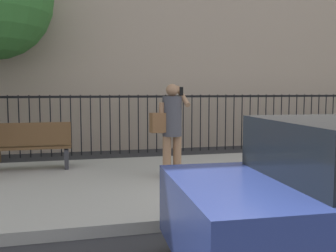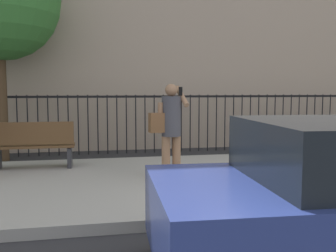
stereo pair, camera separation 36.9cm
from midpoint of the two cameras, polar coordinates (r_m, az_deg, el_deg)
The scene contains 5 objects.
ground_plane at distance 5.57m, azimuth 22.16°, elevation -13.03°, with size 60.00×60.00×0.00m, color #28282B.
sidewalk at distance 7.42m, azimuth 12.82°, elevation -7.59°, with size 28.00×4.40×0.15m, color #9E9B93.
iron_fence at distance 10.74m, azimuth 4.99°, elevation 1.61°, with size 12.03×0.04×1.60m.
pedestrian_on_phone at distance 6.69m, azimuth 1.85°, elevation 0.27°, with size 0.69×0.50×1.68m.
street_bench at distance 8.01m, azimuth -18.27°, elevation -2.58°, with size 1.60×0.45×0.95m.
Camera 2 is at (-2.75, -4.45, 1.72)m, focal length 40.80 mm.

